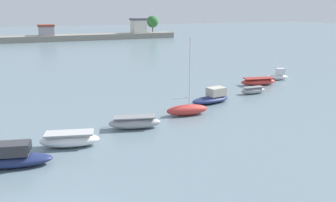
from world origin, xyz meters
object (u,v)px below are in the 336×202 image
object	(u,v)px
moored_boat_8	(258,82)
moored_boat_9	(277,76)
moored_boat_4	(135,122)
moored_boat_3	(70,140)
moored_boat_2	(12,158)
moored_boat_5	(187,109)
moored_boat_7	(253,90)
moored_boat_6	(212,97)

from	to	relation	value
moored_boat_8	moored_boat_9	bearing A→B (deg)	29.41
moored_boat_4	moored_boat_3	bearing A→B (deg)	-146.15
moored_boat_2	moored_boat_5	xyz separation A→B (m)	(15.47, 5.49, -0.03)
moored_boat_9	moored_boat_8	bearing A→B (deg)	-143.83
moored_boat_8	moored_boat_4	bearing A→B (deg)	-144.38
moored_boat_5	moored_boat_8	xyz separation A→B (m)	(14.90, 8.33, -0.09)
moored_boat_8	moored_boat_9	xyz separation A→B (m)	(4.64, 1.64, 0.10)
moored_boat_4	moored_boat_8	world-z (taller)	moored_boat_4
moored_boat_5	moored_boat_7	distance (m)	12.11
moored_boat_5	moored_boat_7	xyz separation A→B (m)	(11.21, 4.56, -0.15)
moored_boat_3	moored_boat_8	bearing A→B (deg)	39.58
moored_boat_5	moored_boat_6	distance (m)	5.49
moored_boat_7	moored_boat_5	bearing A→B (deg)	-155.88
moored_boat_4	moored_boat_2	bearing A→B (deg)	-142.75
moored_boat_2	moored_boat_6	world-z (taller)	moored_boat_6
moored_boat_4	moored_boat_7	size ratio (longest dim) A/B	1.43
moored_boat_5	moored_boat_8	bearing A→B (deg)	36.74
moored_boat_6	moored_boat_9	xyz separation A→B (m)	(14.96, 6.95, -0.01)
moored_boat_3	moored_boat_9	xyz separation A→B (m)	(31.08, 13.49, 0.03)
moored_boat_4	moored_boat_5	size ratio (longest dim) A/B	0.63
moored_boat_4	moored_boat_9	world-z (taller)	moored_boat_9
moored_boat_3	moored_boat_6	xyz separation A→B (m)	(16.12, 6.55, 0.04)
moored_boat_7	moored_boat_2	bearing A→B (deg)	-157.37
moored_boat_6	moored_boat_7	world-z (taller)	moored_boat_6
moored_boat_2	moored_boat_4	world-z (taller)	moored_boat_2
moored_boat_9	moored_boat_6	bearing A→B (deg)	-138.34
moored_boat_6	moored_boat_8	world-z (taller)	moored_boat_6
moored_boat_2	moored_boat_4	bearing A→B (deg)	36.32
moored_boat_2	moored_boat_9	bearing A→B (deg)	38.25
moored_boat_5	moored_boat_7	bearing A→B (deg)	29.68
moored_boat_5	moored_boat_8	size ratio (longest dim) A/B	1.43
moored_boat_9	moored_boat_7	bearing A→B (deg)	-130.28
moored_boat_3	moored_boat_2	bearing A→B (deg)	-138.01
moored_boat_3	moored_boat_6	size ratio (longest dim) A/B	0.93
moored_boat_3	moored_boat_7	world-z (taller)	moored_boat_3
moored_boat_7	moored_boat_4	bearing A→B (deg)	-158.08
moored_boat_2	moored_boat_3	distance (m)	4.39
moored_boat_7	moored_boat_9	xyz separation A→B (m)	(8.33, 5.40, 0.16)
moored_boat_2	moored_boat_4	distance (m)	10.39
moored_boat_4	moored_boat_7	bearing A→B (deg)	35.29
moored_boat_4	moored_boat_5	bearing A→B (deg)	30.87
moored_boat_6	moored_boat_7	xyz separation A→B (m)	(6.63, 1.54, -0.17)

